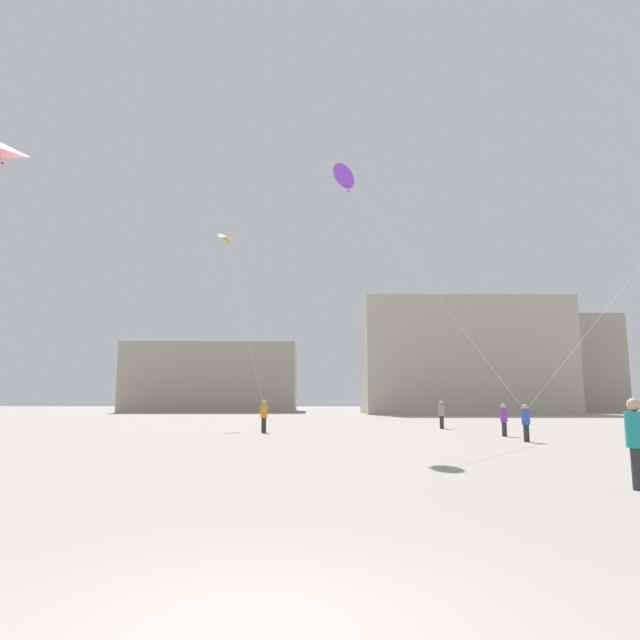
# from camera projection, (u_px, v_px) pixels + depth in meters

# --- Properties ---
(ground_plane) EXTENTS (300.00, 300.00, 0.00)m
(ground_plane) POSITION_uv_depth(u_px,v_px,m) (249.00, 635.00, 4.28)
(ground_plane) COLOR #9E9689
(person_in_orange) EXTENTS (0.39, 0.39, 1.80)m
(person_in_orange) POSITION_uv_depth(u_px,v_px,m) (264.00, 415.00, 30.79)
(person_in_orange) COLOR #2D2D33
(person_in_orange) RESTS_ON ground_plane
(person_in_blue) EXTENTS (0.35, 0.35, 1.61)m
(person_in_blue) POSITION_uv_depth(u_px,v_px,m) (526.00, 421.00, 23.94)
(person_in_blue) COLOR #2D2D33
(person_in_blue) RESTS_ON ground_plane
(person_in_grey) EXTENTS (0.38, 0.38, 1.74)m
(person_in_grey) POSITION_uv_depth(u_px,v_px,m) (441.00, 413.00, 34.79)
(person_in_grey) COLOR #2D2D33
(person_in_grey) RESTS_ON ground_plane
(person_in_purple) EXTENTS (0.35, 0.35, 1.59)m
(person_in_purple) POSITION_uv_depth(u_px,v_px,m) (504.00, 419.00, 27.53)
(person_in_purple) COLOR #2D2D33
(person_in_purple) RESTS_ON ground_plane
(person_in_teal) EXTENTS (0.40, 0.40, 1.84)m
(person_in_teal) POSITION_uv_depth(u_px,v_px,m) (636.00, 439.00, 11.25)
(person_in_teal) COLOR #2D2D33
(person_in_teal) RESTS_ON ground_plane
(kite_amber_diamond) EXTENTS (5.51, 11.57, 13.61)m
(kite_amber_diamond) POSITION_uv_depth(u_px,v_px,m) (226.00, 239.00, 43.42)
(kite_amber_diamond) COLOR yellow
(kite_violet_diamond) EXTENTS (8.52, 1.62, 11.42)m
(kite_violet_diamond) POSITION_uv_depth(u_px,v_px,m) (346.00, 177.00, 25.76)
(kite_violet_diamond) COLOR purple
(building_left_hall) EXTENTS (26.20, 18.97, 10.16)m
(building_left_hall) POSITION_uv_depth(u_px,v_px,m) (216.00, 379.00, 87.53)
(building_left_hall) COLOR #A39984
(building_left_hall) RESTS_ON ground_plane
(building_centre_hall) EXTENTS (26.90, 13.09, 14.93)m
(building_centre_hall) POSITION_uv_depth(u_px,v_px,m) (462.00, 357.00, 74.07)
(building_centre_hall) COLOR #B2A893
(building_centre_hall) RESTS_ON ground_plane
(building_right_hall) EXTENTS (15.87, 11.41, 14.57)m
(building_right_hall) POSITION_uv_depth(u_px,v_px,m) (560.00, 364.00, 86.36)
(building_right_hall) COLOR #A39984
(building_right_hall) RESTS_ON ground_plane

